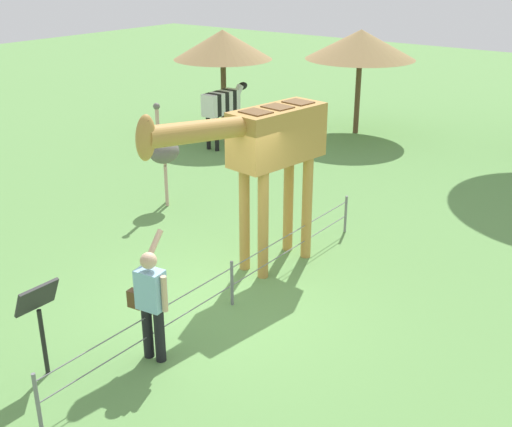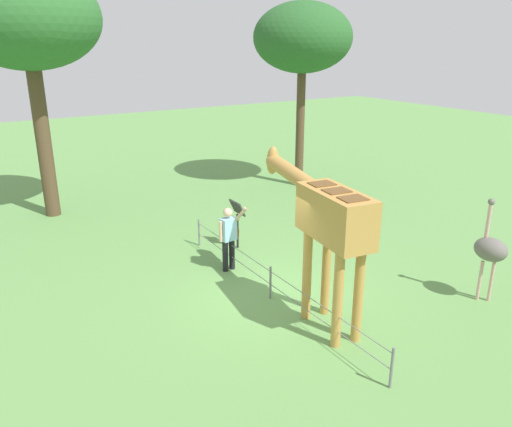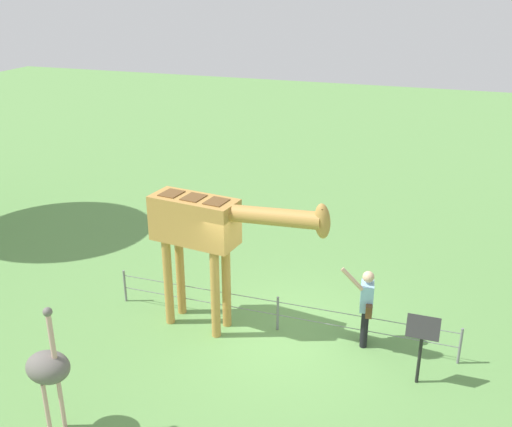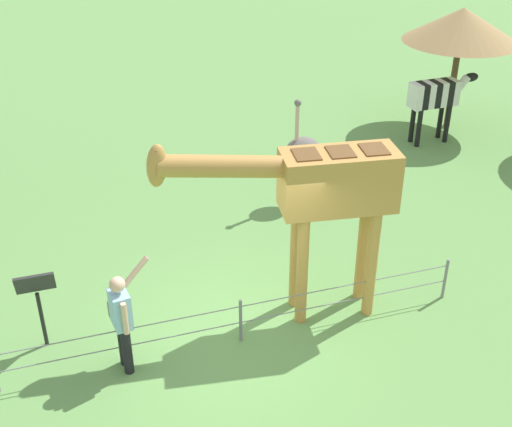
% 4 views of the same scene
% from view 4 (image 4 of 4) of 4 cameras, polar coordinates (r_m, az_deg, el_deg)
% --- Properties ---
extents(ground_plane, '(60.00, 60.00, 0.00)m').
position_cam_4_polar(ground_plane, '(10.46, -1.58, -10.16)').
color(ground_plane, '#60934C').
extents(giraffe, '(3.65, 0.97, 3.12)m').
position_cam_4_polar(giraffe, '(9.76, 5.42, 1.91)').
color(giraffe, '#BC8942').
rests_on(giraffe, ground_plane).
extents(visitor, '(0.65, 0.58, 1.70)m').
position_cam_4_polar(visitor, '(9.49, -11.42, -8.71)').
color(visitor, black).
rests_on(visitor, ground_plane).
extents(zebra, '(1.81, 0.48, 1.66)m').
position_cam_4_polar(zebra, '(16.90, 15.15, 9.61)').
color(zebra, black).
rests_on(zebra, ground_plane).
extents(ostrich, '(0.70, 0.56, 2.25)m').
position_cam_4_polar(ostrich, '(13.49, 4.04, 5.50)').
color(ostrich, '#CC9E93').
rests_on(ostrich, ground_plane).
extents(shade_hut_far, '(2.84, 2.84, 3.06)m').
position_cam_4_polar(shade_hut_far, '(17.58, 17.21, 15.15)').
color(shade_hut_far, brown).
rests_on(shade_hut_far, ground_plane).
extents(info_sign, '(0.56, 0.21, 1.32)m').
position_cam_4_polar(info_sign, '(10.17, -18.24, -6.53)').
color(info_sign, black).
rests_on(info_sign, ground_plane).
extents(wire_fence, '(7.05, 0.05, 0.75)m').
position_cam_4_polar(wire_fence, '(10.07, -1.33, -9.02)').
color(wire_fence, slate).
rests_on(wire_fence, ground_plane).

